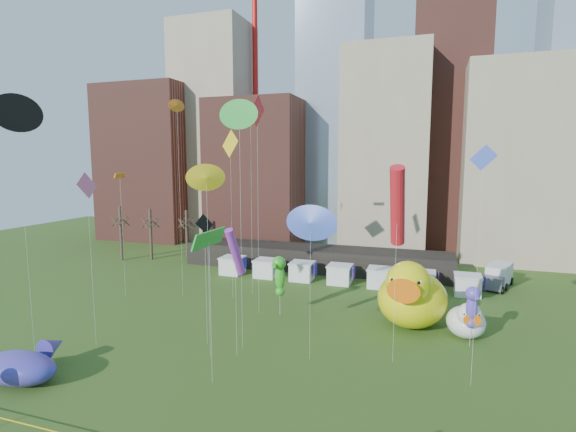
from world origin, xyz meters
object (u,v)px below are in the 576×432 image
(big_duck, at_px, (411,295))
(box_truck, at_px, (498,276))
(seahorse_green, at_px, (280,273))
(whale_inflatable, at_px, (21,366))
(seahorse_purple, at_px, (472,304))
(small_duck, at_px, (466,320))

(big_duck, relative_size, box_truck, 1.36)
(seahorse_green, relative_size, whale_inflatable, 0.81)
(big_duck, relative_size, seahorse_purple, 1.75)
(big_duck, distance_m, whale_inflatable, 31.85)
(whale_inflatable, bearing_deg, seahorse_purple, 25.24)
(small_duck, relative_size, box_truck, 0.71)
(small_duck, bearing_deg, big_duck, 160.44)
(seahorse_purple, relative_size, box_truck, 0.78)
(seahorse_green, height_order, whale_inflatable, seahorse_green)
(big_duck, relative_size, seahorse_green, 1.50)
(box_truck, bearing_deg, seahorse_purple, -83.81)
(small_duck, xyz_separation_m, seahorse_green, (-17.42, 0.15, 2.80))
(seahorse_green, distance_m, box_truck, 28.82)
(big_duck, height_order, whale_inflatable, big_duck)
(big_duck, bearing_deg, seahorse_green, -168.66)
(big_duck, bearing_deg, seahorse_purple, -22.86)
(seahorse_green, distance_m, whale_inflatable, 22.49)
(box_truck, bearing_deg, big_duck, -99.92)
(box_truck, bearing_deg, seahorse_green, -121.73)
(big_duck, height_order, small_duck, big_duck)
(seahorse_green, bearing_deg, seahorse_purple, 4.36)
(small_duck, height_order, seahorse_green, seahorse_green)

